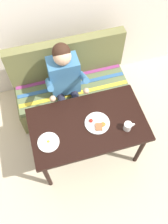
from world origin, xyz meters
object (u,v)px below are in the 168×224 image
Objects in this scene: table at (88,127)px; plate_eggs at (48,142)px; couch at (71,88)px; plate_breakfast at (97,123)px; coffee_mug at (128,126)px; person at (66,81)px.

plate_eggs is at bearing -167.55° from table.
plate_breakfast is (0.09, -0.79, 0.41)m from couch.
coffee_mug is at bearing -23.48° from table.
plate_eggs is (-0.43, -0.10, 0.09)m from table.
person is at bearing -118.24° from couch.
plate_eggs is (-0.52, -0.07, -0.00)m from plate_breakfast.
plate_breakfast is (0.09, -0.03, 0.09)m from table.
couch reaches higher than plate_breakfast.
couch is at bearing 111.72° from coffee_mug.
person is at bearing 106.66° from plate_breakfast.
couch is 5.62× the size of plate_breakfast.
couch is at bearing 63.36° from plate_eggs.
table is 0.83× the size of couch.
table is at bearing 12.45° from plate_eggs.
couch is 1.19× the size of person.
person is at bearing 99.05° from table.
plate_eggs is at bearing -116.23° from person.
plate_breakfast is at bearing -17.41° from table.
table is 0.99× the size of person.
couch is 12.20× the size of coffee_mug.
couch is at bearing 61.76° from person.
table is at bearing -90.00° from couch.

